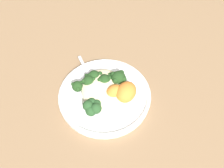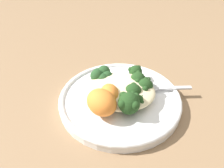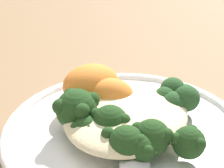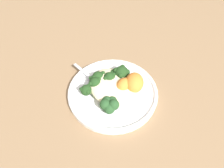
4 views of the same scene
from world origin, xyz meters
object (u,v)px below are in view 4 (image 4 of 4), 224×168
object	(u,v)px
broccoli_stalk_0	(121,75)
broccoli_stalk_2	(111,80)
broccoli_stalk_6	(95,91)
sweet_potato_chunk_0	(134,82)
sweet_potato_chunk_1	(124,85)
broccoli_stalk_4	(102,83)
quinoa_mound	(114,86)
broccoli_stalk_3	(102,80)
kale_tuft	(109,104)
broccoli_stalk_5	(100,85)
broccoli_stalk_1	(115,78)
spoon	(90,77)
plate	(114,91)

from	to	relation	value
broccoli_stalk_0	broccoli_stalk_2	xyz separation A→B (m)	(0.00, 0.03, -0.00)
broccoli_stalk_6	sweet_potato_chunk_0	bearing A→B (deg)	-170.53
broccoli_stalk_2	sweet_potato_chunk_1	size ratio (longest dim) A/B	1.85
broccoli_stalk_4	broccoli_stalk_6	distance (m)	0.03
quinoa_mound	broccoli_stalk_0	size ratio (longest dim) A/B	1.79
broccoli_stalk_0	broccoli_stalk_3	bearing A→B (deg)	106.73
broccoli_stalk_3	kale_tuft	world-z (taller)	kale_tuft
broccoli_stalk_5	broccoli_stalk_4	bearing A→B (deg)	-92.45
broccoli_stalk_0	broccoli_stalk_6	bearing A→B (deg)	128.85
broccoli_stalk_6	broccoli_stalk_5	bearing A→B (deg)	-125.41
quinoa_mound	broccoli_stalk_4	bearing A→B (deg)	36.50
broccoli_stalk_2	broccoli_stalk_6	distance (m)	0.06
broccoli_stalk_2	broccoli_stalk_0	bearing A→B (deg)	-96.86
broccoli_stalk_1	sweet_potato_chunk_1	world-z (taller)	sweet_potato_chunk_1
broccoli_stalk_3	kale_tuft	distance (m)	0.09
broccoli_stalk_3	kale_tuft	bearing A→B (deg)	139.92
broccoli_stalk_0	spoon	distance (m)	0.10
broccoli_stalk_6	kale_tuft	world-z (taller)	kale_tuft
broccoli_stalk_3	broccoli_stalk_5	xyz separation A→B (m)	(-0.01, 0.01, 0.00)
kale_tuft	sweet_potato_chunk_1	bearing A→B (deg)	-66.92
broccoli_stalk_1	spoon	bearing A→B (deg)	61.90
broccoli_stalk_4	kale_tuft	distance (m)	0.08
sweet_potato_chunk_0	broccoli_stalk_2	bearing A→B (deg)	43.03
broccoli_stalk_4	broccoli_stalk_0	bearing A→B (deg)	-131.03
broccoli_stalk_6	broccoli_stalk_4	bearing A→B (deg)	-121.15
plate	kale_tuft	size ratio (longest dim) A/B	5.07
broccoli_stalk_1	broccoli_stalk_6	xyz separation A→B (m)	(-0.01, 0.07, 0.00)
plate	sweet_potato_chunk_1	size ratio (longest dim) A/B	5.39
broccoli_stalk_0	sweet_potato_chunk_1	xyz separation A→B (m)	(-0.04, 0.02, -0.00)
broccoli_stalk_2	broccoli_stalk_5	xyz separation A→B (m)	(0.00, 0.04, -0.00)
broccoli_stalk_0	spoon	xyz separation A→B (m)	(0.06, 0.07, -0.02)
broccoli_stalk_1	broccoli_stalk_4	world-z (taller)	broccoli_stalk_4
quinoa_mound	spoon	distance (m)	0.08
plate	quinoa_mound	size ratio (longest dim) A/B	1.78
broccoli_stalk_4	sweet_potato_chunk_0	bearing A→B (deg)	-158.77
plate	broccoli_stalk_2	size ratio (longest dim) A/B	2.92
sweet_potato_chunk_0	broccoli_stalk_4	bearing A→B (deg)	51.11
broccoli_stalk_2	kale_tuft	distance (m)	0.08
quinoa_mound	kale_tuft	size ratio (longest dim) A/B	2.85
quinoa_mound	broccoli_stalk_5	world-z (taller)	broccoli_stalk_5
plate	kale_tuft	xyz separation A→B (m)	(-0.05, 0.04, 0.03)
plate	broccoli_stalk_1	size ratio (longest dim) A/B	3.13
broccoli_stalk_0	broccoli_stalk_5	world-z (taller)	broccoli_stalk_0
sweet_potato_chunk_1	broccoli_stalk_3	bearing A→B (deg)	32.75
plate	sweet_potato_chunk_0	bearing A→B (deg)	-119.86
broccoli_stalk_2	spoon	bearing A→B (deg)	31.37
kale_tuft	broccoli_stalk_5	bearing A→B (deg)	-11.92
quinoa_mound	sweet_potato_chunk_0	distance (m)	0.06
broccoli_stalk_3	sweet_potato_chunk_1	size ratio (longest dim) A/B	2.06
quinoa_mound	broccoli_stalk_6	world-z (taller)	broccoli_stalk_6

